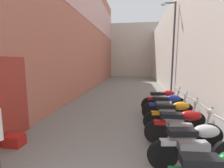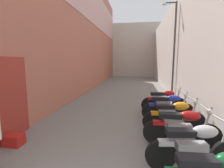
% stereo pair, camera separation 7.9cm
% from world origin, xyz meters
% --- Properties ---
extents(ground_plane, '(37.22, 37.22, 0.00)m').
position_xyz_m(ground_plane, '(0.00, 8.61, 0.00)').
color(ground_plane, slate).
extents(building_left, '(0.45, 21.22, 8.58)m').
position_xyz_m(building_left, '(-2.88, 10.58, 4.33)').
color(building_left, '#B76651').
rests_on(building_left, ground).
extents(building_right, '(0.45, 21.22, 5.68)m').
position_xyz_m(building_right, '(2.89, 10.61, 2.84)').
color(building_right, beige).
rests_on(building_right, ground).
extents(building_far_end, '(8.38, 2.00, 6.89)m').
position_xyz_m(building_far_end, '(0.00, 22.22, 3.44)').
color(building_far_end, beige).
rests_on(building_far_end, ground).
extents(motorcycle_second, '(1.84, 0.58, 1.04)m').
position_xyz_m(motorcycle_second, '(1.75, 2.69, 0.50)').
color(motorcycle_second, black).
rests_on(motorcycle_second, ground).
extents(motorcycle_third, '(1.85, 0.58, 1.04)m').
position_xyz_m(motorcycle_third, '(1.75, 3.61, 0.50)').
color(motorcycle_third, black).
rests_on(motorcycle_third, ground).
extents(motorcycle_fourth, '(1.84, 0.58, 1.04)m').
position_xyz_m(motorcycle_fourth, '(1.75, 4.45, 0.50)').
color(motorcycle_fourth, black).
rests_on(motorcycle_fourth, ground).
extents(motorcycle_fifth, '(1.85, 0.58, 1.04)m').
position_xyz_m(motorcycle_fifth, '(1.75, 5.44, 0.50)').
color(motorcycle_fifth, black).
rests_on(motorcycle_fifth, ground).
extents(motorcycle_sixth, '(1.84, 0.58, 1.04)m').
position_xyz_m(motorcycle_sixth, '(1.75, 6.34, 0.50)').
color(motorcycle_sixth, black).
rests_on(motorcycle_sixth, ground).
extents(plastic_crate, '(0.44, 0.32, 0.28)m').
position_xyz_m(plastic_crate, '(-2.36, 2.98, 0.14)').
color(plastic_crate, red).
rests_on(plastic_crate, ground).
extents(street_lamp, '(0.79, 0.18, 5.11)m').
position_xyz_m(street_lamp, '(2.46, 8.82, 2.96)').
color(street_lamp, '#47474C').
rests_on(street_lamp, ground).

